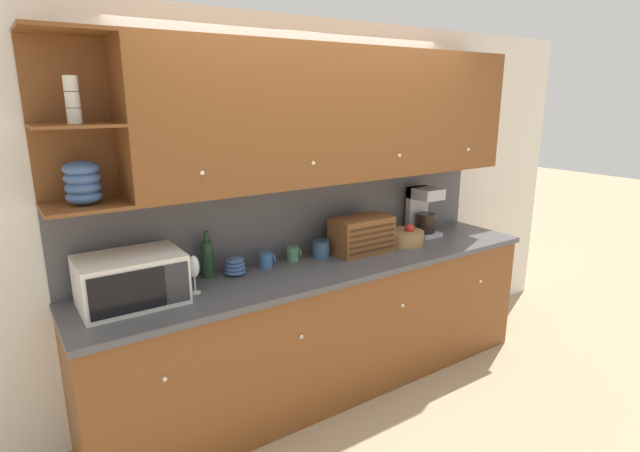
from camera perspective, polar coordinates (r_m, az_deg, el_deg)
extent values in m
plane|color=tan|center=(4.10, -1.79, -15.89)|extent=(24.00, 24.00, 0.00)
cube|color=white|center=(3.64, -2.21, 2.23)|extent=(5.75, 0.06, 2.60)
cube|color=brown|center=(3.65, 0.85, -11.76)|extent=(3.35, 0.63, 0.92)
cube|color=#4C4C51|center=(3.45, 1.02, -4.71)|extent=(3.37, 0.66, 0.04)
sphere|color=white|center=(2.82, -17.33, -16.35)|extent=(0.03, 0.03, 0.03)
sphere|color=white|center=(3.11, -2.15, -12.52)|extent=(0.03, 0.03, 0.03)
sphere|color=white|center=(3.58, 9.41, -8.93)|extent=(0.03, 0.03, 0.03)
sphere|color=white|center=(4.17, 17.85, -6.02)|extent=(0.03, 0.03, 0.03)
cube|color=#4C4C51|center=(3.63, -1.90, 1.13)|extent=(3.35, 0.01, 0.55)
cube|color=brown|center=(3.50, 2.58, 12.59)|extent=(2.93, 0.37, 0.89)
cube|color=brown|center=(3.01, -26.70, 10.75)|extent=(0.42, 0.02, 0.89)
cube|color=brown|center=(2.89, -25.23, 2.07)|extent=(0.42, 0.37, 0.02)
cube|color=brown|center=(2.84, -26.15, 10.30)|extent=(0.42, 0.37, 0.02)
cube|color=brown|center=(2.85, -27.23, 19.35)|extent=(0.42, 0.37, 0.02)
sphere|color=white|center=(2.83, -13.33, 5.92)|extent=(0.03, 0.03, 0.03)
sphere|color=white|center=(3.16, -0.78, 7.20)|extent=(0.03, 0.03, 0.03)
sphere|color=white|center=(3.61, 9.06, 7.96)|extent=(0.03, 0.03, 0.03)
sphere|color=white|center=(4.14, 16.57, 8.38)|extent=(0.03, 0.03, 0.03)
ellipsoid|color=#3D5B93|center=(2.88, -25.34, 3.05)|extent=(0.18, 0.18, 0.08)
ellipsoid|color=#3D5B93|center=(2.87, -25.44, 4.01)|extent=(0.18, 0.18, 0.08)
ellipsoid|color=#3D5B93|center=(2.87, -25.55, 4.98)|extent=(0.18, 0.18, 0.08)
ellipsoid|color=#3D5B93|center=(2.86, -25.66, 5.96)|extent=(0.18, 0.18, 0.08)
cylinder|color=silver|center=(2.84, -26.26, 11.21)|extent=(0.07, 0.07, 0.07)
cylinder|color=silver|center=(2.84, -26.44, 12.79)|extent=(0.07, 0.07, 0.08)
cylinder|color=silver|center=(2.84, -26.63, 14.38)|extent=(0.07, 0.07, 0.08)
cube|color=silver|center=(2.96, -20.79, -5.74)|extent=(0.55, 0.38, 0.28)
cube|color=black|center=(2.77, -21.04, -7.16)|extent=(0.39, 0.01, 0.22)
cube|color=#2D2D33|center=(2.83, -15.93, -6.26)|extent=(0.12, 0.01, 0.22)
cylinder|color=silver|center=(3.05, -14.03, -7.38)|extent=(0.06, 0.06, 0.01)
cylinder|color=silver|center=(3.03, -14.09, -6.53)|extent=(0.01, 0.01, 0.09)
ellipsoid|color=silver|center=(2.99, -14.22, -4.52)|extent=(0.06, 0.06, 0.13)
cylinder|color=#19381E|center=(3.26, -12.71, -3.98)|extent=(0.08, 0.08, 0.21)
sphere|color=#19381E|center=(3.22, -12.82, -2.22)|extent=(0.08, 0.08, 0.08)
cylinder|color=#19381E|center=(3.21, -12.87, -1.21)|extent=(0.03, 0.03, 0.07)
ellipsoid|color=#3D5B93|center=(3.29, -9.69, -5.12)|extent=(0.15, 0.15, 0.04)
ellipsoid|color=#3D5B93|center=(3.28, -9.71, -4.71)|extent=(0.14, 0.14, 0.04)
ellipsoid|color=#3D5B93|center=(3.28, -9.73, -4.30)|extent=(0.13, 0.13, 0.04)
ellipsoid|color=#3D5B93|center=(3.27, -9.75, -3.89)|extent=(0.12, 0.12, 0.04)
cylinder|color=#38669E|center=(3.39, -6.20, -3.87)|extent=(0.09, 0.09, 0.10)
torus|color=#38669E|center=(3.41, -5.43, -3.69)|extent=(0.01, 0.07, 0.07)
cylinder|color=#4C845B|center=(3.51, -3.12, -3.22)|extent=(0.08, 0.08, 0.10)
torus|color=#4C845B|center=(3.53, -2.45, -3.06)|extent=(0.01, 0.07, 0.07)
cylinder|color=#33567A|center=(3.58, 0.13, -2.67)|extent=(0.12, 0.12, 0.12)
cylinder|color=navy|center=(3.56, 0.13, -1.69)|extent=(0.13, 0.13, 0.01)
cube|color=brown|center=(3.68, 4.77, -1.03)|extent=(0.45, 0.25, 0.26)
cube|color=#432713|center=(3.61, 6.00, -2.77)|extent=(0.41, 0.01, 0.02)
cube|color=#432713|center=(3.60, 6.02, -2.12)|extent=(0.41, 0.01, 0.02)
cube|color=#432713|center=(3.59, 6.03, -1.48)|extent=(0.41, 0.01, 0.02)
cube|color=#432713|center=(3.58, 6.05, -0.83)|extent=(0.41, 0.01, 0.02)
cube|color=#432713|center=(3.57, 6.07, -0.17)|extent=(0.41, 0.01, 0.02)
cylinder|color=#A87F4C|center=(3.97, 9.51, -1.25)|extent=(0.32, 0.32, 0.10)
sphere|color=red|center=(3.96, 10.20, -0.23)|extent=(0.08, 0.08, 0.08)
cube|color=#B7B7BC|center=(4.23, 11.77, -0.85)|extent=(0.21, 0.24, 0.03)
cylinder|color=black|center=(4.20, 12.01, 0.34)|extent=(0.16, 0.16, 0.16)
cube|color=#B7B7BC|center=(4.25, 11.01, 1.81)|extent=(0.21, 0.05, 0.40)
cube|color=#B7B7BC|center=(4.16, 12.01, 3.66)|extent=(0.21, 0.24, 0.09)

